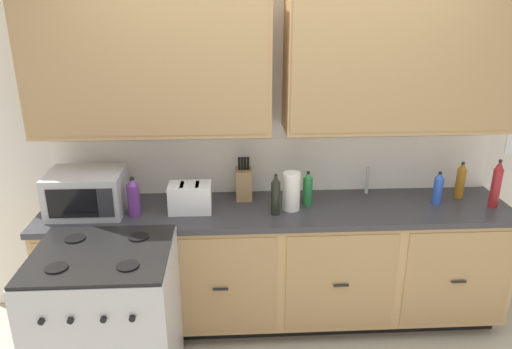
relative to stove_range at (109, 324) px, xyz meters
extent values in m
plane|color=#B2A893|center=(1.03, 0.33, -0.47)|extent=(8.00, 8.00, 0.00)
cube|color=white|center=(1.03, 0.96, 0.79)|extent=(4.35, 0.05, 2.52)
cube|color=white|center=(1.03, 0.93, 0.63)|extent=(3.15, 0.01, 0.40)
cube|color=tan|center=(0.22, 0.76, 1.41)|extent=(1.52, 0.34, 0.95)
cube|color=#A58052|center=(0.22, 0.59, 1.41)|extent=(1.49, 0.01, 0.89)
cube|color=tan|center=(1.84, 0.76, 1.41)|extent=(1.52, 0.34, 0.95)
cube|color=#A58052|center=(1.84, 0.59, 1.41)|extent=(1.49, 0.01, 0.89)
cube|color=black|center=(1.03, 0.66, -0.42)|extent=(3.08, 0.48, 0.10)
cube|color=tan|center=(1.03, 0.63, 0.01)|extent=(3.15, 0.60, 0.76)
cube|color=#A88354|center=(-0.15, 0.33, 0.01)|extent=(0.72, 0.01, 0.70)
cube|color=black|center=(-0.15, 0.31, 0.00)|extent=(0.10, 0.01, 0.01)
cube|color=#A88354|center=(0.64, 0.33, 0.01)|extent=(0.72, 0.01, 0.70)
cube|color=black|center=(0.64, 0.31, 0.00)|extent=(0.10, 0.01, 0.01)
cube|color=#A88354|center=(1.42, 0.33, 0.01)|extent=(0.72, 0.01, 0.70)
cube|color=black|center=(1.42, 0.31, 0.00)|extent=(0.10, 0.01, 0.01)
cube|color=#A88354|center=(2.21, 0.33, 0.01)|extent=(0.72, 0.01, 0.70)
cube|color=black|center=(2.21, 0.31, 0.00)|extent=(0.10, 0.01, 0.01)
cube|color=#333338|center=(1.03, 0.63, 0.41)|extent=(3.18, 0.63, 0.04)
cube|color=#A8AAAF|center=(1.70, 0.66, 0.42)|extent=(0.56, 0.38, 0.02)
cube|color=#B7B7BC|center=(0.00, 0.00, -0.01)|extent=(0.76, 0.66, 0.92)
cube|color=black|center=(0.00, 0.00, 0.46)|extent=(0.74, 0.65, 0.02)
cylinder|color=black|center=(-0.18, -0.16, 0.47)|extent=(0.12, 0.12, 0.01)
cylinder|color=black|center=(0.18, -0.16, 0.47)|extent=(0.12, 0.12, 0.01)
cylinder|color=black|center=(-0.18, 0.16, 0.47)|extent=(0.12, 0.12, 0.01)
cylinder|color=black|center=(0.18, 0.16, 0.47)|extent=(0.12, 0.12, 0.01)
cylinder|color=black|center=(-0.22, -0.34, 0.28)|extent=(0.03, 0.02, 0.03)
cylinder|color=black|center=(-0.08, -0.34, 0.28)|extent=(0.03, 0.02, 0.03)
cylinder|color=black|center=(0.08, -0.34, 0.28)|extent=(0.03, 0.02, 0.03)
cylinder|color=black|center=(0.22, -0.34, 0.28)|extent=(0.03, 0.02, 0.03)
cube|color=#B7B7BC|center=(-0.23, 0.62, 0.57)|extent=(0.48, 0.36, 0.28)
cube|color=black|center=(-0.27, 0.44, 0.57)|extent=(0.31, 0.01, 0.19)
cube|color=#28282D|center=(-0.06, 0.44, 0.57)|extent=(0.10, 0.01, 0.19)
cube|color=white|center=(0.45, 0.60, 0.53)|extent=(0.28, 0.18, 0.19)
cube|color=black|center=(0.40, 0.60, 0.62)|extent=(0.02, 0.13, 0.01)
cube|color=black|center=(0.50, 0.60, 0.62)|extent=(0.02, 0.13, 0.01)
cube|color=#9C794E|center=(0.81, 0.79, 0.54)|extent=(0.11, 0.14, 0.22)
cylinder|color=black|center=(0.78, 0.78, 0.70)|extent=(0.02, 0.02, 0.09)
cylinder|color=black|center=(0.80, 0.78, 0.70)|extent=(0.02, 0.02, 0.09)
cylinder|color=black|center=(0.82, 0.78, 0.70)|extent=(0.02, 0.02, 0.09)
cylinder|color=black|center=(0.84, 0.78, 0.70)|extent=(0.02, 0.02, 0.09)
cylinder|color=#B2B5BA|center=(1.70, 0.84, 0.53)|extent=(0.02, 0.02, 0.20)
cylinder|color=white|center=(1.12, 0.59, 0.56)|extent=(0.12, 0.12, 0.26)
cylinder|color=#663384|center=(0.09, 0.56, 0.54)|extent=(0.08, 0.08, 0.21)
cone|color=#663384|center=(0.09, 0.56, 0.67)|extent=(0.07, 0.07, 0.05)
cylinder|color=black|center=(0.09, 0.56, 0.69)|extent=(0.03, 0.03, 0.02)
cylinder|color=#237A38|center=(1.24, 0.67, 0.53)|extent=(0.06, 0.06, 0.19)
cone|color=#237A38|center=(1.24, 0.67, 0.65)|extent=(0.06, 0.06, 0.05)
cylinder|color=black|center=(1.24, 0.67, 0.66)|extent=(0.02, 0.02, 0.02)
cylinder|color=blue|center=(2.13, 0.63, 0.53)|extent=(0.06, 0.06, 0.19)
cone|color=blue|center=(2.13, 0.63, 0.64)|extent=(0.06, 0.06, 0.05)
cylinder|color=black|center=(2.13, 0.63, 0.66)|extent=(0.02, 0.02, 0.02)
cylinder|color=#9E6619|center=(2.33, 0.73, 0.54)|extent=(0.06, 0.06, 0.21)
cone|color=#9E6619|center=(2.33, 0.73, 0.67)|extent=(0.06, 0.06, 0.05)
cylinder|color=black|center=(2.33, 0.73, 0.69)|extent=(0.02, 0.02, 0.02)
cylinder|color=maroon|center=(2.49, 0.56, 0.57)|extent=(0.06, 0.06, 0.27)
cone|color=maroon|center=(2.49, 0.56, 0.74)|extent=(0.06, 0.06, 0.07)
cylinder|color=black|center=(2.49, 0.56, 0.76)|extent=(0.02, 0.02, 0.02)
cylinder|color=black|center=(1.01, 0.52, 0.54)|extent=(0.06, 0.06, 0.22)
cone|color=black|center=(1.01, 0.52, 0.68)|extent=(0.06, 0.06, 0.06)
cylinder|color=black|center=(1.01, 0.52, 0.70)|extent=(0.02, 0.02, 0.02)
camera|label=1|loc=(0.72, -2.36, 1.77)|focal=33.96mm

